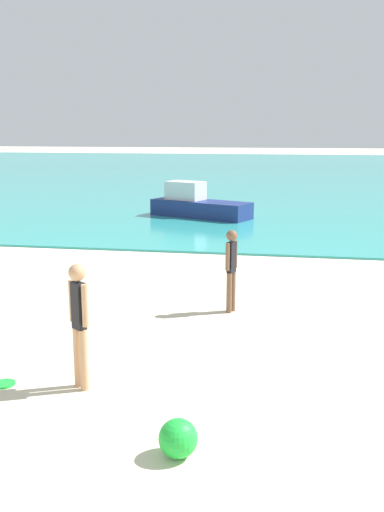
% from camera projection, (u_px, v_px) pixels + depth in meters
% --- Properties ---
extents(water, '(160.00, 60.00, 0.06)m').
position_uv_depth(water, '(277.00, 172.00, 43.84)').
color(water, teal).
rests_on(water, ground).
extents(person_standing, '(0.31, 0.25, 1.61)m').
position_uv_depth(person_standing, '(79.00, 319.00, 7.13)').
color(person_standing, tan).
rests_on(person_standing, ground).
extents(frisbee, '(0.28, 0.28, 0.03)m').
position_uv_depth(frisbee, '(4.00, 384.00, 7.41)').
color(frisbee, green).
rests_on(frisbee, ground).
extents(person_distant, '(0.20, 0.32, 1.48)m').
position_uv_depth(person_distant, '(231.00, 266.00, 10.19)').
color(person_distant, brown).
rests_on(person_distant, ground).
extents(boat_near, '(3.86, 2.53, 1.26)m').
position_uv_depth(boat_near, '(197.00, 205.00, 21.08)').
color(boat_near, navy).
rests_on(boat_near, water).
extents(beach_ball, '(0.40, 0.40, 0.40)m').
position_uv_depth(beach_ball, '(178.00, 438.00, 5.75)').
color(beach_ball, green).
rests_on(beach_ball, ground).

